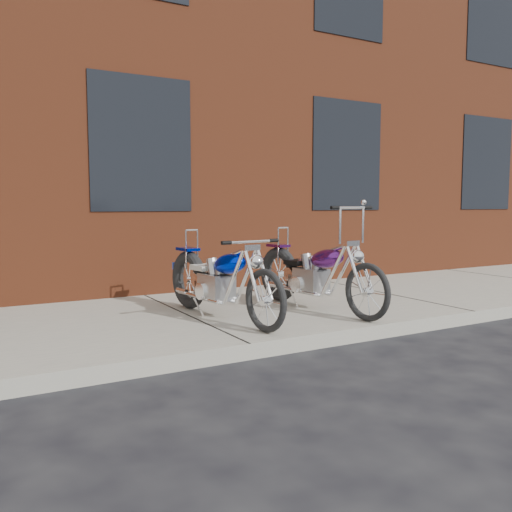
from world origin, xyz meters
TOP-DOWN VIEW (x-y plane):
  - ground at (0.00, 0.00)m, footprint 120.00×120.00m
  - sidewalk at (0.00, 1.50)m, footprint 22.00×3.00m
  - building_brick at (0.00, 8.00)m, footprint 22.00×10.00m
  - chopper_purple at (1.45, 1.03)m, footprint 0.53×2.18m
  - chopper_blue at (0.25, 1.12)m, footprint 0.53×2.17m

SIDE VIEW (x-z plane):
  - ground at x=0.00m, z-range 0.00..0.00m
  - sidewalk at x=0.00m, z-range 0.00..0.15m
  - chopper_blue at x=0.25m, z-range 0.07..1.01m
  - chopper_purple at x=1.45m, z-range -0.07..1.16m
  - building_brick at x=0.00m, z-range 0.00..8.00m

